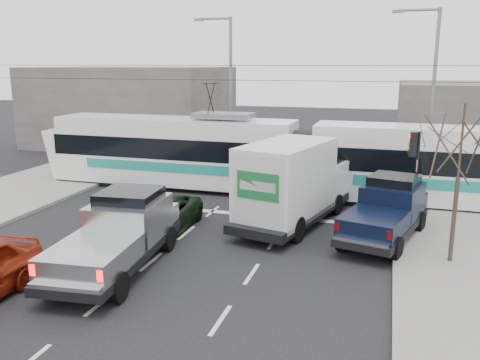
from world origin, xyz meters
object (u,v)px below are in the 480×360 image
(tram, at_px, (303,158))
(box_truck, at_px, (293,184))
(street_lamp_far, at_px, (228,83))
(green_car, at_px, (160,215))
(bare_tree, at_px, (461,148))
(navy_pickup, at_px, (387,210))
(traffic_signal, at_px, (414,157))
(silver_pickup, at_px, (121,232))
(street_lamp_near, at_px, (430,87))

(tram, relative_size, box_truck, 3.67)
(street_lamp_far, distance_m, tram, 9.11)
(box_truck, height_order, green_car, box_truck)
(bare_tree, xyz_separation_m, street_lamp_far, (-11.79, 13.50, 1.32))
(street_lamp_far, bearing_deg, tram, -47.19)
(box_truck, bearing_deg, tram, 108.60)
(navy_pickup, bearing_deg, box_truck, -175.66)
(tram, height_order, box_truck, tram)
(bare_tree, bearing_deg, traffic_signal, 105.76)
(traffic_signal, height_order, silver_pickup, traffic_signal)
(bare_tree, bearing_deg, green_car, 177.72)
(street_lamp_near, xyz_separation_m, box_truck, (-5.36, -8.81, -3.44))
(tram, height_order, silver_pickup, tram)
(street_lamp_far, xyz_separation_m, tram, (5.79, -6.25, -3.22))
(tram, distance_m, silver_pickup, 11.06)
(street_lamp_near, bearing_deg, traffic_signal, -96.41)
(tram, xyz_separation_m, silver_pickup, (-4.06, -10.26, -0.76))
(tram, height_order, navy_pickup, tram)
(silver_pickup, bearing_deg, tram, 63.57)
(silver_pickup, relative_size, navy_pickup, 1.14)
(street_lamp_near, xyz_separation_m, green_car, (-10.05, -11.09, -4.47))
(tram, bearing_deg, box_truck, -84.99)
(navy_pickup, bearing_deg, silver_pickup, -132.99)
(silver_pickup, height_order, green_car, silver_pickup)
(street_lamp_near, xyz_separation_m, street_lamp_far, (-11.50, 2.00, 0.00))
(traffic_signal, distance_m, street_lamp_far, 14.47)
(bare_tree, height_order, navy_pickup, bare_tree)
(traffic_signal, height_order, street_lamp_near, street_lamp_near)
(traffic_signal, distance_m, green_car, 10.10)
(green_car, bearing_deg, box_truck, 24.37)
(box_truck, height_order, navy_pickup, box_truck)
(street_lamp_far, xyz_separation_m, green_car, (1.45, -13.09, -4.47))
(tram, xyz_separation_m, navy_pickup, (3.99, -5.25, -0.78))
(traffic_signal, distance_m, silver_pickup, 11.46)
(traffic_signal, bearing_deg, green_car, -158.71)
(silver_pickup, distance_m, box_truck, 7.23)
(traffic_signal, bearing_deg, bare_tree, -74.24)
(silver_pickup, bearing_deg, navy_pickup, 27.09)
(traffic_signal, bearing_deg, silver_pickup, -141.86)
(street_lamp_near, bearing_deg, box_truck, -121.30)
(street_lamp_near, xyz_separation_m, tram, (-5.71, -4.25, -3.22))
(box_truck, xyz_separation_m, green_car, (-4.69, -2.28, -1.03))
(traffic_signal, xyz_separation_m, box_truck, (-4.51, -1.31, -1.07))
(navy_pickup, height_order, green_car, navy_pickup)
(green_car, bearing_deg, street_lamp_far, 94.79)
(traffic_signal, distance_m, box_truck, 4.82)
(bare_tree, distance_m, silver_pickup, 10.83)
(silver_pickup, relative_size, green_car, 1.39)
(bare_tree, height_order, street_lamp_near, street_lamp_near)
(street_lamp_near, relative_size, box_truck, 1.26)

